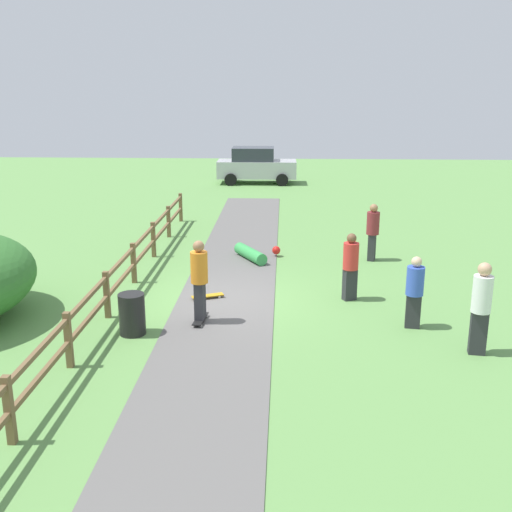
{
  "coord_description": "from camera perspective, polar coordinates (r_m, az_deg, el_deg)",
  "views": [
    {
      "loc": [
        1.4,
        -14.34,
        5.17
      ],
      "look_at": [
        0.72,
        0.53,
        1.0
      ],
      "focal_mm": 43.15,
      "sensor_mm": 36.0,
      "label": 1
    }
  ],
  "objects": [
    {
      "name": "skater_fallen",
      "position": [
        18.69,
        -0.33,
        0.24
      ],
      "size": [
        1.45,
        1.53,
        0.36
      ],
      "color": "green",
      "rests_on": "asphalt_path"
    },
    {
      "name": "bystander_red",
      "position": [
        15.22,
        8.76,
        -0.71
      ],
      "size": [
        0.5,
        0.5,
        1.69
      ],
      "color": "#2D2D33",
      "rests_on": "ground_plane"
    },
    {
      "name": "wooden_fence",
      "position": [
        15.55,
        -12.41,
        -1.55
      ],
      "size": [
        0.12,
        18.12,
        1.1
      ],
      "color": "brown",
      "rests_on": "ground_plane"
    },
    {
      "name": "ground_plane",
      "position": [
        15.31,
        -2.79,
        -4.11
      ],
      "size": [
        60.0,
        60.0,
        0.0
      ],
      "primitive_type": "plane",
      "color": "#60934C"
    },
    {
      "name": "asphalt_path",
      "position": [
        15.3,
        -2.79,
        -4.07
      ],
      "size": [
        2.4,
        28.0,
        0.02
      ],
      "primitive_type": "cube",
      "color": "#605E5B",
      "rests_on": "ground_plane"
    },
    {
      "name": "trash_bin",
      "position": [
        13.4,
        -11.42,
        -5.3
      ],
      "size": [
        0.56,
        0.56,
        0.9
      ],
      "primitive_type": "cylinder",
      "color": "black",
      "rests_on": "ground_plane"
    },
    {
      "name": "parked_car_silver",
      "position": [
        33.3,
        -0.01,
        8.4
      ],
      "size": [
        4.22,
        2.04,
        1.92
      ],
      "color": "#B7B7BC",
      "rests_on": "ground_plane"
    },
    {
      "name": "bystander_white",
      "position": [
        12.76,
        20.15,
        -4.18
      ],
      "size": [
        0.43,
        0.43,
        1.89
      ],
      "color": "#2D2D33",
      "rests_on": "ground_plane"
    },
    {
      "name": "skateboard_loose",
      "position": [
        15.38,
        -4.5,
        -3.7
      ],
      "size": [
        0.81,
        0.5,
        0.08
      ],
      "color": "#BF8C19",
      "rests_on": "asphalt_path"
    },
    {
      "name": "skater_riding",
      "position": [
        13.59,
        -5.27,
        -1.96
      ],
      "size": [
        0.42,
        0.82,
        1.88
      ],
      "color": "black",
      "rests_on": "asphalt_path"
    },
    {
      "name": "bystander_blue",
      "position": [
        13.77,
        14.49,
        -3.0
      ],
      "size": [
        0.44,
        0.44,
        1.62
      ],
      "color": "#2D2D33",
      "rests_on": "ground_plane"
    },
    {
      "name": "bystander_maroon",
      "position": [
        18.8,
        10.77,
        2.43
      ],
      "size": [
        0.48,
        0.48,
        1.74
      ],
      "color": "#2D2D33",
      "rests_on": "ground_plane"
    }
  ]
}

